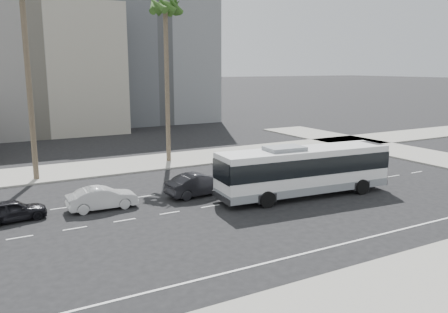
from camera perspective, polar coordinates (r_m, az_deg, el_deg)
ground at (r=34.51m, az=7.20°, el=-4.73°), size 700.00×700.00×0.00m
sidewalk_north at (r=47.50m, az=-3.91°, el=-0.19°), size 120.00×7.00×0.15m
midrise_beige_west at (r=72.08m, az=-23.30°, el=9.95°), size 24.00×18.00×18.00m
midrise_gray_center at (r=83.51m, az=-9.95°, el=13.46°), size 20.00×20.00×26.00m
highrise_right at (r=265.95m, az=-15.55°, el=16.28°), size 26.00×26.00×70.00m
highrise_far at (r=301.10m, az=-12.14°, el=14.83°), size 22.00×22.00×60.00m
city_bus at (r=33.97m, az=9.94°, el=-1.58°), size 13.47×4.08×3.81m
car_a at (r=33.92m, az=-3.08°, el=-3.48°), size 2.15×5.17×1.66m
car_b at (r=31.71m, az=-14.91°, el=-5.03°), size 1.74×4.64×1.51m
car_c at (r=31.19m, az=-24.90°, el=-6.11°), size 2.01×4.18×1.38m
palm_near at (r=45.42m, az=-7.33°, el=17.64°), size 4.78×4.78×16.11m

